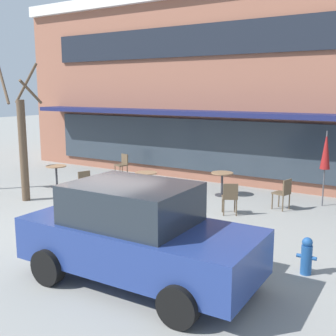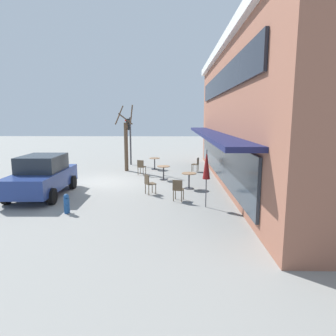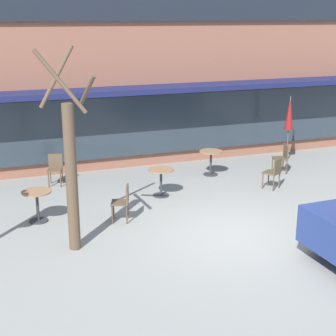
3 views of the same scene
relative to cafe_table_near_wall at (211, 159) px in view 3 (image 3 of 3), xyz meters
name	(u,v)px [view 3 (image 3 of 3)]	position (x,y,z in m)	size (l,w,h in m)	color
ground_plane	(238,235)	(-1.30, -4.33, -0.52)	(80.00, 80.00, 0.00)	gray
building_facade	(119,48)	(-1.30, 5.63, 3.02)	(18.22, 9.10, 7.07)	#935B47
cafe_table_near_wall	(211,159)	(0.00, 0.00, 0.00)	(0.70, 0.70, 0.76)	#333338
cafe_table_streetside	(37,201)	(-5.40, -1.99, 0.00)	(0.70, 0.70, 0.76)	#333338
cafe_table_by_tree	(161,178)	(-2.07, -1.29, 0.00)	(0.70, 0.70, 0.76)	#333338
patio_umbrella_green_folded	(289,114)	(3.01, 0.49, 1.11)	(0.28, 0.28, 2.20)	#4C4C51
cafe_chair_0	(123,200)	(-3.50, -2.67, 0.01)	(0.51, 0.51, 0.89)	brown
cafe_chair_1	(282,156)	(2.17, -0.56, 0.01)	(0.49, 0.49, 0.89)	brown
cafe_chair_2	(274,171)	(1.10, -1.83, 0.01)	(0.55, 0.55, 0.89)	brown
cafe_chair_3	(55,167)	(-4.59, 0.69, 0.01)	(0.50, 0.50, 0.89)	brown
street_tree	(71,167)	(-4.85, -3.76, 1.26)	(1.16, 1.17, 4.15)	brown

